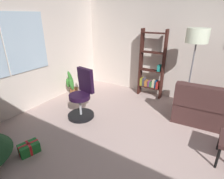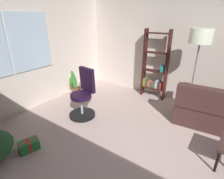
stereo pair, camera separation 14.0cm
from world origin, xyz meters
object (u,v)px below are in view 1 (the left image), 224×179
gift_box_green (29,148)px  office_chair (82,99)px  floor_lamp (197,41)px  potted_plant (73,86)px  bookshelf (152,69)px

gift_box_green → office_chair: bearing=1.4°
office_chair → floor_lamp: 2.57m
gift_box_green → potted_plant: bearing=24.7°
office_chair → potted_plant: size_ratio=1.48×
gift_box_green → floor_lamp: size_ratio=0.18×
office_chair → potted_plant: 1.08m
office_chair → potted_plant: office_chair is taller
office_chair → floor_lamp: size_ratio=0.58×
floor_lamp → potted_plant: size_ratio=2.57×
gift_box_green → bookshelf: size_ratio=0.19×
bookshelf → floor_lamp: (-0.40, -1.00, 0.82)m
office_chair → floor_lamp: bearing=-53.2°
potted_plant → gift_box_green: bearing=-155.3°
gift_box_green → office_chair: (1.33, 0.03, 0.32)m
office_chair → bookshelf: 1.99m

